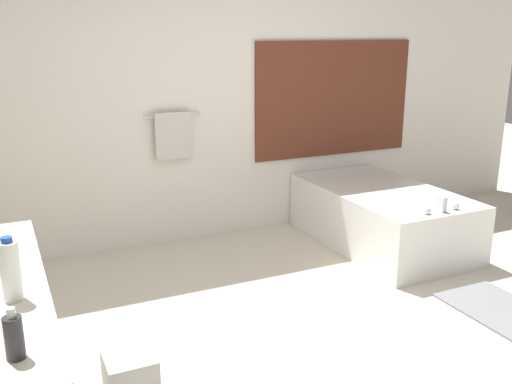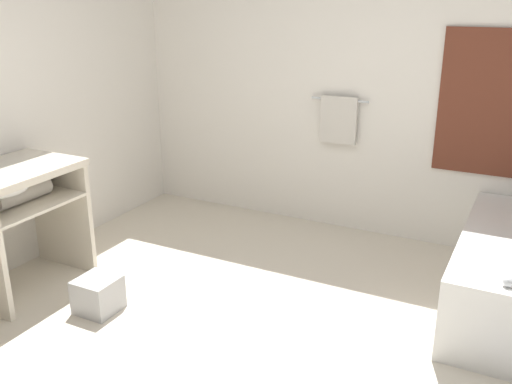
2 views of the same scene
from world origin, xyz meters
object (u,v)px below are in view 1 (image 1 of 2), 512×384
(soap_dispenser, at_px, (14,337))
(waste_bin, at_px, (130,376))
(water_bottle_2, at_px, (10,271))
(bathtub, at_px, (381,214))

(soap_dispenser, height_order, waste_bin, soap_dispenser)
(water_bottle_2, height_order, soap_dispenser, water_bottle_2)
(bathtub, relative_size, soap_dispenser, 9.95)
(soap_dispenser, xyz_separation_m, waste_bin, (0.52, 0.94, -0.85))
(water_bottle_2, bearing_deg, bathtub, 30.38)
(water_bottle_2, distance_m, waste_bin, 1.15)
(bathtub, bearing_deg, soap_dispenser, -144.16)
(bathtub, bearing_deg, water_bottle_2, -149.62)
(bathtub, distance_m, water_bottle_2, 3.61)
(soap_dispenser, relative_size, waste_bin, 0.65)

